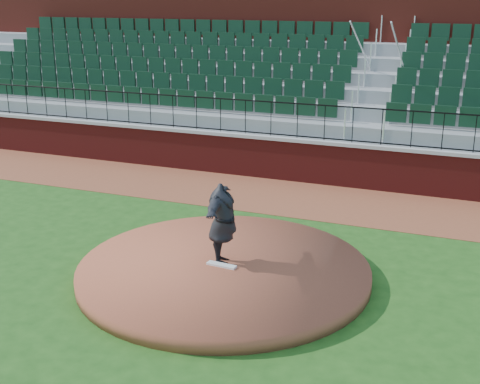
% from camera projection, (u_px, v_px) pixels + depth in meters
% --- Properties ---
extents(ground, '(90.00, 90.00, 0.00)m').
position_uv_depth(ground, '(212.00, 276.00, 12.43)').
color(ground, '#1E4D16').
rests_on(ground, ground).
extents(warning_track, '(34.00, 3.20, 0.01)m').
position_uv_depth(warning_track, '(293.00, 197.00, 17.21)').
color(warning_track, brown).
rests_on(warning_track, ground).
extents(field_wall, '(34.00, 0.35, 1.20)m').
position_uv_depth(field_wall, '(310.00, 162.00, 18.45)').
color(field_wall, maroon).
rests_on(field_wall, ground).
extents(wall_cap, '(34.00, 0.45, 0.10)m').
position_uv_depth(wall_cap, '(310.00, 140.00, 18.25)').
color(wall_cap, '#B7B7B7').
rests_on(wall_cap, field_wall).
extents(wall_railing, '(34.00, 0.05, 1.00)m').
position_uv_depth(wall_railing, '(311.00, 122.00, 18.08)').
color(wall_railing, black).
rests_on(wall_railing, wall_cap).
extents(seating_stands, '(34.00, 5.10, 4.60)m').
position_uv_depth(seating_stands, '(334.00, 91.00, 20.34)').
color(seating_stands, gray).
rests_on(seating_stands, ground).
extents(concourse_wall, '(34.00, 0.50, 5.50)m').
position_uv_depth(concourse_wall, '(353.00, 68.00, 22.69)').
color(concourse_wall, maroon).
rests_on(concourse_wall, ground).
extents(pitchers_mound, '(5.72, 5.72, 0.25)m').
position_uv_depth(pitchers_mound, '(224.00, 271.00, 12.37)').
color(pitchers_mound, brown).
rests_on(pitchers_mound, ground).
extents(pitching_rubber, '(0.61, 0.20, 0.04)m').
position_uv_depth(pitching_rubber, '(222.00, 265.00, 12.27)').
color(pitching_rubber, white).
rests_on(pitching_rubber, pitchers_mound).
extents(pitcher, '(1.03, 2.06, 1.62)m').
position_uv_depth(pitcher, '(222.00, 223.00, 12.25)').
color(pitcher, black).
rests_on(pitcher, pitchers_mound).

